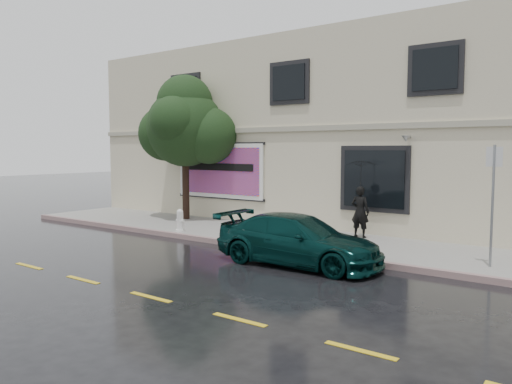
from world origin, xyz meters
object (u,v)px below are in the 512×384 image
Objects in this scene: car at (298,240)px; pedestrian at (360,212)px; street_tree at (185,128)px; fire_hydrant at (180,221)px.

pedestrian reaches higher than car.
car is at bearing -26.14° from street_tree.
car is 5.48m from fire_hydrant.
fire_hydrant is at bearing 75.74° from car.
car is 2.69× the size of pedestrian.
street_tree is (-7.32, -0.15, 2.76)m from pedestrian.
fire_hydrant is (-5.28, -2.54, -0.43)m from pedestrian.
pedestrian reaches higher than fire_hydrant.
pedestrian is 2.12× the size of fire_hydrant.
fire_hydrant is at bearing -49.43° from street_tree.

